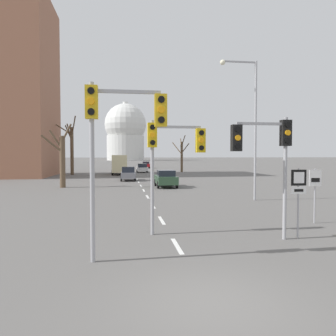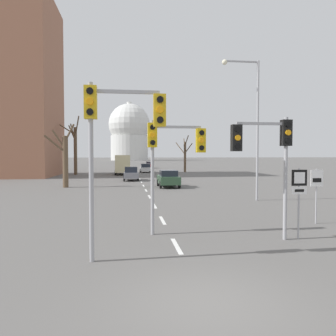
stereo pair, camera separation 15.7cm
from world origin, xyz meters
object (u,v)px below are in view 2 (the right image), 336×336
Objects in this scene: sedan_near_right at (149,165)px; sedan_far_left at (145,168)px; speed_limit_sign at (317,186)px; traffic_signal_near_right at (268,147)px; route_sign_post at (299,191)px; traffic_signal_near_left at (115,126)px; sedan_near_left at (168,178)px; street_lamp_right at (252,116)px; sedan_mid_centre at (131,174)px; traffic_signal_centre_tall at (170,148)px; delivery_truck at (123,164)px.

sedan_far_left is at bearing -96.05° from sedan_near_right.
speed_limit_sign is 0.65× the size of sedan_near_right.
sedan_far_left is (-1.77, 48.23, -2.67)m from traffic_signal_near_right.
sedan_near_right is at bearing 90.87° from route_sign_post.
sedan_near_right is 18.76m from sedan_far_left.
traffic_signal_near_left reaches higher than sedan_near_left.
traffic_signal_near_left is 50.15m from sedan_far_left.
traffic_signal_near_right is 0.86× the size of traffic_signal_near_left.
sedan_near_left is 0.92× the size of sedan_far_left.
street_lamp_right reaches higher than sedan_far_left.
sedan_near_right is at bearing 89.82° from traffic_signal_near_right.
traffic_signal_near_right reaches higher than sedan_mid_centre.
sedan_far_left is at bearing 97.72° from street_lamp_right.
sedan_near_left is at bearing 78.70° from traffic_signal_near_left.
speed_limit_sign is 0.61× the size of sedan_mid_centre.
street_lamp_right is at bearing 71.74° from traffic_signal_near_right.
traffic_signal_centre_tall is 27.90m from sedan_mid_centre.
sedan_near_left is 0.59× the size of delivery_truck.
sedan_mid_centre is 19.29m from sedan_far_left.
route_sign_post is at bearing -86.45° from sedan_far_left.
sedan_mid_centre reaches higher than sedan_near_left.
traffic_signal_near_left is 1.15× the size of sedan_far_left.
route_sign_post reaches higher than speed_limit_sign.
route_sign_post is 1.05× the size of speed_limit_sign.
speed_limit_sign is at bearing 48.14° from route_sign_post.
speed_limit_sign reaches higher than sedan_far_left.
route_sign_post is 0.58× the size of sedan_far_left.
sedan_far_left is at bearing 81.43° from sedan_mid_centre.
traffic_signal_centre_tall is 1.15× the size of sedan_near_right.
route_sign_post is 48.34m from sedan_far_left.
delivery_truck reaches higher than sedan_far_left.
street_lamp_right is 12.13m from sedan_near_left.
traffic_signal_centre_tall is (-3.46, 1.40, -0.03)m from traffic_signal_near_right.
traffic_signal_near_left is at bearing -163.10° from traffic_signal_near_right.
street_lamp_right reaches higher than route_sign_post.
sedan_near_left is at bearing 96.54° from route_sign_post.
sedan_near_right is (5.72, 68.57, -3.20)m from traffic_signal_near_left.
sedan_mid_centre is 0.57× the size of delivery_truck.
traffic_signal_near_right is 1.11× the size of sedan_mid_centre.
traffic_signal_centre_tall is at bearing -93.21° from sedan_near_right.
traffic_signal_near_left is 0.55× the size of street_lamp_right.
traffic_signal_centre_tall is 7.24m from speed_limit_sign.
street_lamp_right is at bearing 53.27° from traffic_signal_near_left.
traffic_signal_centre_tall is at bearing -92.07° from sedan_far_left.
route_sign_post is 11.21m from street_lamp_right.
traffic_signal_near_right is 3.74m from traffic_signal_centre_tall.
traffic_signal_near_left is 2.08× the size of speed_limit_sign.
traffic_signal_near_right is 20.55m from sedan_near_left.
sedan_mid_centre is (-4.85, -37.73, 0.05)m from sedan_near_right.
traffic_signal_near_right reaches higher than sedan_near_right.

